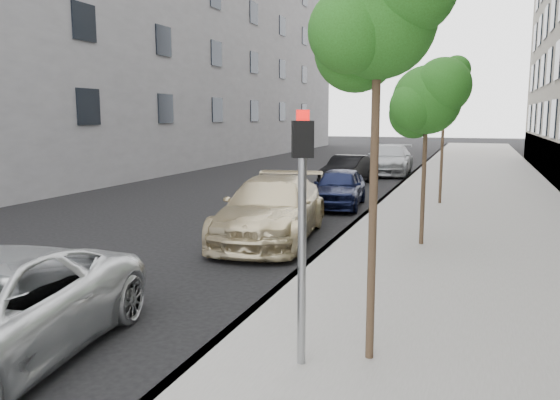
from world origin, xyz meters
The scene contains 11 objects.
ground centered at (0.00, 0.00, 0.00)m, with size 160.00×160.00×0.00m, color black.
sidewalk centered at (4.30, 24.00, 0.07)m, with size 6.40×72.00×0.14m, color gray.
curb centered at (1.18, 24.00, 0.07)m, with size 0.15×72.00×0.14m, color #9E9B93.
tree_near centered at (3.23, 1.50, 4.18)m, with size 1.69×1.49×4.88m.
tree_mid centered at (3.23, 8.00, 3.47)m, with size 1.85×1.65×4.25m.
tree_far centered at (3.23, 14.50, 4.30)m, with size 1.55×1.35×4.94m.
signal_pole centered at (2.45, 1.07, 2.04)m, with size 0.29×0.26×3.03m.
suv centered at (-0.49, 7.82, 0.78)m, with size 2.20×5.40×1.57m, color beige.
sedan_blue centered at (-0.10, 13.39, 0.67)m, with size 1.59×3.95×1.34m, color #0F1433.
sedan_black centered at (-1.20, 19.44, 0.67)m, with size 1.42×4.06×1.34m, color black.
sedan_rear centered at (-0.10, 24.80, 0.79)m, with size 2.21×5.45×1.58m, color #93979A.
Camera 1 is at (4.33, -4.89, 3.10)m, focal length 35.00 mm.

